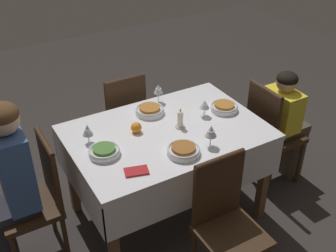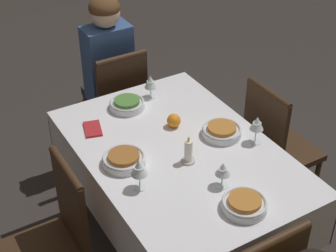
{
  "view_description": "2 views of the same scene",
  "coord_description": "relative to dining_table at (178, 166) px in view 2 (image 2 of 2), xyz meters",
  "views": [
    {
      "loc": [
        1.2,
        2.1,
        2.35
      ],
      "look_at": [
        0.02,
        0.05,
        0.84
      ],
      "focal_mm": 45.0,
      "sensor_mm": 36.0,
      "label": 1
    },
    {
      "loc": [
        -1.74,
        1.09,
        2.34
      ],
      "look_at": [
        0.02,
        0.05,
        0.92
      ],
      "focal_mm": 55.0,
      "sensor_mm": 36.0,
      "label": 2
    }
  ],
  "objects": [
    {
      "name": "chair_north",
      "position": [
        -0.01,
        0.7,
        -0.15
      ],
      "size": [
        0.37,
        0.38,
        0.92
      ],
      "rotation": [
        0.0,
        0.0,
        3.14
      ],
      "color": "#382314",
      "rests_on": "ground_plane"
    },
    {
      "name": "wine_glass_west",
      "position": [
        -0.33,
        -0.03,
        0.2
      ],
      "size": [
        0.07,
        0.07,
        0.13
      ],
      "color": "white",
      "rests_on": "dining_table"
    },
    {
      "name": "wine_glass_south",
      "position": [
        -0.14,
        -0.37,
        0.21
      ],
      "size": [
        0.07,
        0.07,
        0.15
      ],
      "color": "white",
      "rests_on": "dining_table"
    },
    {
      "name": "person_adult_denim",
      "position": [
        1.05,
        -0.08,
        0.03
      ],
      "size": [
        0.34,
        0.3,
        1.22
      ],
      "rotation": [
        0.0,
        0.0,
        1.57
      ],
      "color": "#282833",
      "rests_on": "ground_plane"
    },
    {
      "name": "wine_glass_north",
      "position": [
        -0.15,
        0.3,
        0.22
      ],
      "size": [
        0.08,
        0.08,
        0.16
      ],
      "color": "white",
      "rests_on": "dining_table"
    },
    {
      "name": "napkin_red_folded",
      "position": [
        0.38,
        0.3,
        0.11
      ],
      "size": [
        0.16,
        0.12,
        0.01
      ],
      "rotation": [
        0.0,
        0.0,
        -0.28
      ],
      "color": "#AD2328",
      "rests_on": "dining_table"
    },
    {
      "name": "orange_fruit",
      "position": [
        0.19,
        -0.09,
        0.14
      ],
      "size": [
        0.07,
        0.07,
        0.07
      ],
      "primitive_type": "sphere",
      "color": "orange",
      "rests_on": "dining_table"
    },
    {
      "name": "bowl_east",
      "position": [
        0.48,
        0.05,
        0.13
      ],
      "size": [
        0.2,
        0.2,
        0.06
      ],
      "color": "silver",
      "rests_on": "dining_table"
    },
    {
      "name": "dining_table",
      "position": [
        0.0,
        0.0,
        0.0
      ],
      "size": [
        1.34,
        0.91,
        0.77
      ],
      "color": "silver",
      "rests_on": "ground_plane"
    },
    {
      "name": "wine_glass_east",
      "position": [
        0.51,
        -0.13,
        0.2
      ],
      "size": [
        0.07,
        0.07,
        0.14
      ],
      "color": "white",
      "rests_on": "dining_table"
    },
    {
      "name": "bowl_south",
      "position": [
        -0.01,
        -0.26,
        0.13
      ],
      "size": [
        0.21,
        0.21,
        0.06
      ],
      "color": "silver",
      "rests_on": "dining_table"
    },
    {
      "name": "candle_centerpiece",
      "position": [
        -0.1,
        0.01,
        0.16
      ],
      "size": [
        0.07,
        0.07,
        0.15
      ],
      "color": "beige",
      "rests_on": "dining_table"
    },
    {
      "name": "bowl_north",
      "position": [
        0.04,
        0.29,
        0.13
      ],
      "size": [
        0.21,
        0.21,
        0.06
      ],
      "color": "silver",
      "rests_on": "dining_table"
    },
    {
      "name": "chair_south",
      "position": [
        0.03,
        -0.7,
        -0.15
      ],
      "size": [
        0.37,
        0.38,
        0.92
      ],
      "color": "#382314",
      "rests_on": "ground_plane"
    },
    {
      "name": "bowl_west",
      "position": [
        -0.5,
        -0.02,
        0.13
      ],
      "size": [
        0.2,
        0.2,
        0.06
      ],
      "color": "silver",
      "rests_on": "dining_table"
    },
    {
      "name": "chair_east",
      "position": [
        0.91,
        -0.08,
        -0.15
      ],
      "size": [
        0.38,
        0.37,
        0.92
      ],
      "rotation": [
        0.0,
        0.0,
        1.57
      ],
      "color": "#382314",
      "rests_on": "ground_plane"
    }
  ]
}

